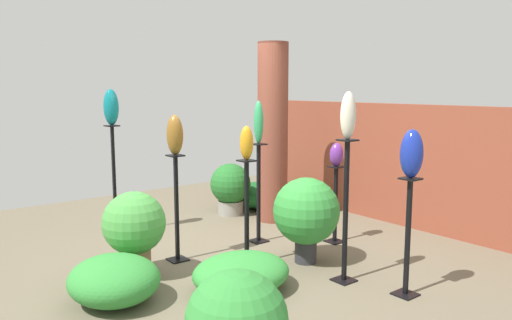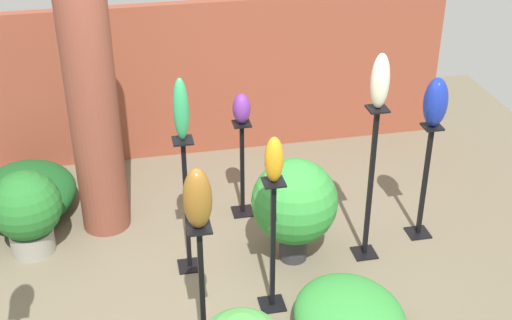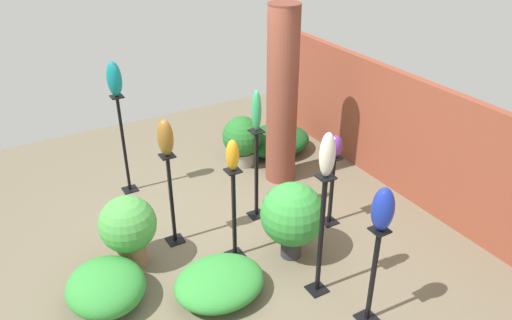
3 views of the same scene
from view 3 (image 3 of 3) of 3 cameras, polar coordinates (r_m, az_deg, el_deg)
name	(u,v)px [view 3 (image 3 of 3)]	position (r m, az deg, el deg)	size (l,w,h in m)	color
ground_plane	(229,239)	(6.20, -3.12, -9.04)	(8.00, 8.00, 0.00)	#6B604C
brick_wall_back	(396,132)	(7.14, 15.71, 3.15)	(5.60, 0.12, 1.68)	brown
brick_pillar	(282,98)	(6.89, 3.00, 7.14)	(0.43, 0.43, 2.53)	brown
pedestal_jade	(256,178)	(6.30, 0.05, -2.11)	(0.20, 0.20, 1.23)	black
pedestal_bronze	(172,204)	(5.94, -9.60, -4.93)	(0.20, 0.20, 1.19)	black
pedestal_teal	(124,149)	(7.03, -14.82, 1.24)	(0.20, 0.20, 1.43)	black
pedestal_cobalt	(372,281)	(5.01, 13.16, -13.27)	(0.20, 0.20, 1.11)	black
pedestal_violet	(331,194)	(6.31, 8.59, -3.83)	(0.20, 0.20, 0.96)	black
pedestal_amber	(234,218)	(5.64, -2.51, -6.68)	(0.20, 0.20, 1.15)	black
pedestal_ivory	(321,241)	(5.14, 7.39, -9.17)	(0.20, 0.20, 1.42)	black
art_vase_jade	(256,111)	(5.88, 0.06, 5.65)	(0.12, 0.12, 0.52)	#2D9356
art_vase_bronze	(165,138)	(5.52, -10.32, 2.52)	(0.19, 0.18, 0.43)	brown
art_vase_teal	(114,79)	(6.65, -15.89, 8.88)	(0.19, 0.19, 0.46)	#0F727A
art_vase_cobalt	(383,209)	(4.51, 14.30, -5.48)	(0.20, 0.20, 0.44)	#192D9E
art_vase_violet	(335,146)	(5.98, 9.05, 1.56)	(0.16, 0.17, 0.28)	#6B2D8C
art_vase_amber	(233,155)	(5.22, -2.70, 0.55)	(0.14, 0.14, 0.36)	orange
art_vase_ivory	(327,155)	(4.61, 8.16, 0.59)	(0.15, 0.15, 0.45)	beige
potted_plant_front_right	(128,227)	(5.69, -14.41, -7.45)	(0.64, 0.64, 0.88)	#936B4C
potted_plant_mid_left	(292,215)	(5.64, 4.17, -6.33)	(0.73, 0.73, 0.94)	#2D2D33
potted_plant_mid_right	(242,139)	(7.60, -1.57, 2.43)	(0.61, 0.61, 0.78)	gray
foliage_bed_east	(219,282)	(5.37, -4.19, -13.78)	(0.83, 0.97, 0.34)	#338C38
foliage_bed_west	(106,287)	(5.47, -16.77, -13.69)	(0.86, 0.80, 0.42)	#338C38
foliage_bed_center	(276,140)	(8.07, 2.27, 2.25)	(0.95, 1.13, 0.39)	#195923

